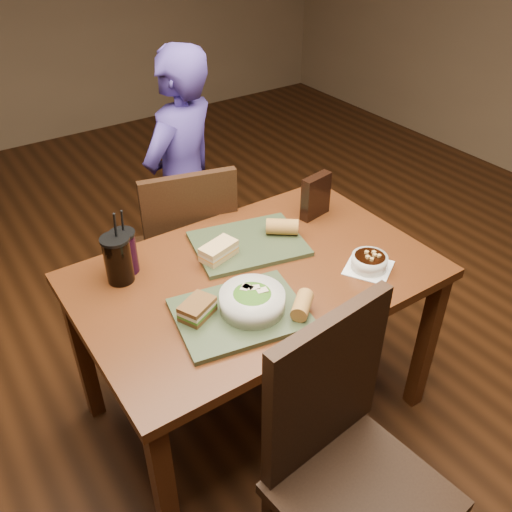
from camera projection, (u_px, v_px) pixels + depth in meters
The scene contains 16 objects.
ground at pixel (256, 405), 2.43m from camera, with size 6.00×6.00×0.00m, color #381C0B.
dining_table at pixel (256, 291), 2.05m from camera, with size 1.30×0.85×0.75m.
chair_near at pixel (344, 455), 1.58m from camera, with size 0.48×0.49×1.02m.
chair_far at pixel (184, 249), 2.51m from camera, with size 0.50×0.51×0.95m.
diner at pixel (183, 185), 2.70m from camera, with size 0.50×0.33×1.37m, color navy.
tray_near at pixel (240, 313), 1.79m from camera, with size 0.42×0.32×0.02m, color #2E3A23.
tray_far at pixel (248, 244), 2.13m from camera, with size 0.42×0.32×0.02m, color #2E3A23.
salad_bowl at pixel (252, 300), 1.78m from camera, with size 0.22×0.22×0.07m.
soup_bowl at pixel (369, 262), 2.00m from camera, with size 0.22×0.22×0.07m.
sandwich_near at pixel (197, 309), 1.76m from camera, with size 0.14×0.12×0.05m.
sandwich_far at pixel (219, 251), 2.03m from camera, with size 0.16×0.11×0.06m.
baguette_near at pixel (302, 305), 1.77m from camera, with size 0.06×0.06×0.11m, color #AD7533.
baguette_far at pixel (282, 227), 2.16m from camera, with size 0.06×0.06×0.13m, color #AD7533.
cup_cola at pixel (118, 259), 1.90m from camera, with size 0.10×0.10×0.28m.
cup_berry at pixel (125, 252), 1.95m from camera, with size 0.09×0.09×0.26m.
chip_bag at pixel (316, 196), 2.27m from camera, with size 0.14×0.04×0.19m, color black.
Camera 1 is at (-0.90, -1.32, 1.95)m, focal length 38.00 mm.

